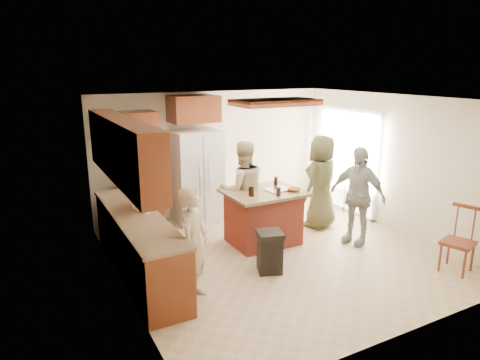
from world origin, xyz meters
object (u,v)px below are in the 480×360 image
person_counter (147,217)px  trash_bin (270,251)px  refrigerator (197,176)px  person_side_right (357,196)px  person_behind_right (321,182)px  person_front_left (193,245)px  spindle_chair (459,242)px  person_behind_left (243,190)px  kitchen_island (263,216)px

person_counter → trash_bin: bearing=-129.4°
refrigerator → person_side_right: bearing=-49.7°
person_behind_right → trash_bin: size_ratio=2.80×
person_side_right → person_front_left: bearing=-102.4°
person_counter → spindle_chair: bearing=-124.7°
person_front_left → trash_bin: 1.37m
person_behind_left → person_counter: bearing=22.0°
person_front_left → person_side_right: person_side_right is taller
refrigerator → spindle_chair: (2.56, -3.86, -0.45)m
person_front_left → person_behind_left: 2.25m
spindle_chair → refrigerator: bearing=123.5°
spindle_chair → person_side_right: bearing=111.0°
kitchen_island → trash_bin: kitchen_island is taller
refrigerator → person_behind_right: bearing=-36.0°
spindle_chair → trash_bin: bearing=152.4°
person_counter → trash_bin: 1.92m
person_front_left → person_behind_right: (3.13, 1.36, 0.12)m
trash_bin → person_front_left: bearing=-171.4°
kitchen_island → refrigerator: bearing=109.7°
person_behind_right → person_counter: person_behind_right is taller
refrigerator → trash_bin: bearing=-88.1°
person_behind_left → refrigerator: (-0.39, 1.17, 0.03)m
person_behind_right → person_side_right: size_ratio=1.04×
person_behind_left → person_side_right: bearing=155.7°
person_behind_right → spindle_chair: bearing=84.7°
person_behind_right → person_counter: 3.38m
trash_bin → person_counter: bearing=144.7°
person_behind_left → kitchen_island: 0.60m
person_behind_left → trash_bin: 1.54m
kitchen_island → person_behind_left: bearing=113.3°
person_behind_right → refrigerator: bearing=-55.6°
refrigerator → trash_bin: (0.08, -2.57, -0.58)m
kitchen_island → spindle_chair: spindle_chair is taller
person_side_right → refrigerator: (-1.97, 2.33, 0.05)m
person_behind_right → refrigerator: 2.39m
person_front_left → person_counter: bearing=54.4°
person_behind_right → person_behind_left: bearing=-28.4°
person_counter → refrigerator: refrigerator is taller
person_behind_left → person_side_right: (1.59, -1.16, -0.02)m
person_front_left → person_behind_right: 3.41m
person_front_left → spindle_chair: (3.76, -1.10, -0.31)m
person_counter → person_front_left: bearing=-173.1°
refrigerator → trash_bin: size_ratio=2.86×
person_side_right → trash_bin: person_side_right is taller
person_front_left → spindle_chair: person_front_left is taller
refrigerator → person_front_left: bearing=-113.3°
person_side_right → refrigerator: refrigerator is taller
person_counter → kitchen_island: (2.00, -0.09, -0.31)m
refrigerator → person_counter: bearing=-133.9°
person_side_right → person_counter: size_ratio=1.08×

